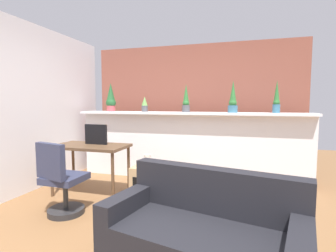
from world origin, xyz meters
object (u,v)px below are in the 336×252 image
object	(u,v)px
side_cube_shelf	(148,184)
potted_plant_0	(111,98)
desk	(91,151)
potted_plant_2	(186,100)
potted_plant_3	(233,100)
vase_on_shelf	(147,160)
tv_monitor	(96,134)
office_chair	(61,184)
potted_plant_4	(277,99)
couch	(203,238)
potted_plant_1	(145,104)

from	to	relation	value
side_cube_shelf	potted_plant_0	bearing A→B (deg)	136.07
potted_plant_0	side_cube_shelf	xyz separation A→B (m)	(1.18, -1.14, -1.21)
desk	potted_plant_2	bearing A→B (deg)	40.62
potted_plant_3	vase_on_shelf	bearing A→B (deg)	-135.73
potted_plant_0	tv_monitor	bearing A→B (deg)	-73.38
desk	office_chair	bearing A→B (deg)	-84.09
vase_on_shelf	potted_plant_3	bearing A→B (deg)	44.27
potted_plant_4	office_chair	distance (m)	3.35
desk	side_cube_shelf	distance (m)	1.01
potted_plant_2	potted_plant_3	world-z (taller)	potted_plant_3
potted_plant_2	office_chair	xyz separation A→B (m)	(-1.14, -1.80, -1.03)
potted_plant_3	office_chair	bearing A→B (deg)	-137.09
desk	couch	xyz separation A→B (m)	(1.89, -1.30, -0.38)
desk	office_chair	world-z (taller)	office_chair
potted_plant_1	desk	bearing A→B (deg)	-113.12
tv_monitor	couch	bearing A→B (deg)	-36.94
potted_plant_0	potted_plant_4	bearing A→B (deg)	-0.43
potted_plant_3	couch	xyz separation A→B (m)	(-0.12, -2.35, -1.14)
potted_plant_4	potted_plant_1	bearing A→B (deg)	-179.32
potted_plant_4	couch	world-z (taller)	potted_plant_4
potted_plant_0	side_cube_shelf	bearing A→B (deg)	-43.93
tv_monitor	office_chair	xyz separation A→B (m)	(0.03, -0.83, -0.51)
potted_plant_1	side_cube_shelf	size ratio (longest dim) A/B	0.55
potted_plant_3	desk	distance (m)	2.39
side_cube_shelf	potted_plant_4	bearing A→B (deg)	32.49
office_chair	couch	size ratio (longest dim) A/B	0.54
potted_plant_0	office_chair	bearing A→B (deg)	-79.76
potted_plant_4	couch	size ratio (longest dim) A/B	0.31
potted_plant_1	potted_plant_3	xyz separation A→B (m)	(1.56, -0.02, 0.07)
desk	vase_on_shelf	size ratio (longest dim) A/B	6.78
potted_plant_1	potted_plant_2	size ratio (longest dim) A/B	0.57
potted_plant_2	vase_on_shelf	xyz separation A→B (m)	(-0.31, -1.07, -0.84)
desk	tv_monitor	size ratio (longest dim) A/B	3.05
desk	office_chair	xyz separation A→B (m)	(0.08, -0.75, -0.28)
side_cube_shelf	vase_on_shelf	distance (m)	0.33
potted_plant_3	side_cube_shelf	bearing A→B (deg)	-135.34
office_chair	side_cube_shelf	size ratio (longest dim) A/B	1.82
potted_plant_2	potted_plant_1	bearing A→B (deg)	179.20
potted_plant_2	tv_monitor	distance (m)	1.61
potted_plant_1	side_cube_shelf	world-z (taller)	potted_plant_1
potted_plant_4	desk	distance (m)	2.99
potted_plant_4	potted_plant_3	bearing A→B (deg)	-176.21
potted_plant_0	potted_plant_2	distance (m)	1.48
potted_plant_3	potted_plant_0	bearing A→B (deg)	178.33
tv_monitor	couch	xyz separation A→B (m)	(1.84, -1.38, -0.62)
desk	couch	size ratio (longest dim) A/B	0.65
desk	tv_monitor	xyz separation A→B (m)	(0.05, 0.08, 0.24)
potted_plant_0	side_cube_shelf	world-z (taller)	potted_plant_0
desk	couch	bearing A→B (deg)	-34.62
potted_plant_1	tv_monitor	xyz separation A→B (m)	(-0.40, -0.98, -0.45)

